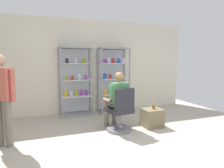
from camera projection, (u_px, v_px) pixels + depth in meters
name	position (u px, v px, depth m)	size (l,w,h in m)	color
ground_plane	(139.00, 156.00, 3.13)	(7.20, 7.20, 0.00)	#B2A899
back_wall	(93.00, 67.00, 5.77)	(6.00, 0.10, 2.70)	silver
display_cabinet_left	(76.00, 81.00, 5.41)	(0.90, 0.45, 1.90)	gray
display_cabinet_right	(113.00, 80.00, 5.78)	(0.90, 0.45, 1.90)	gray
office_chair	(121.00, 114.00, 4.17)	(0.60, 0.56, 0.96)	slate
seated_shopkeeper	(117.00, 98.00, 4.27)	(0.54, 0.61, 1.29)	slate
storage_crate	(152.00, 118.00, 4.49)	(0.44, 0.40, 0.42)	#72664C
tea_glass	(154.00, 107.00, 4.46)	(0.07, 0.07, 0.09)	brown
standing_customer	(2.00, 95.00, 3.38)	(0.46, 0.37, 1.63)	slate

